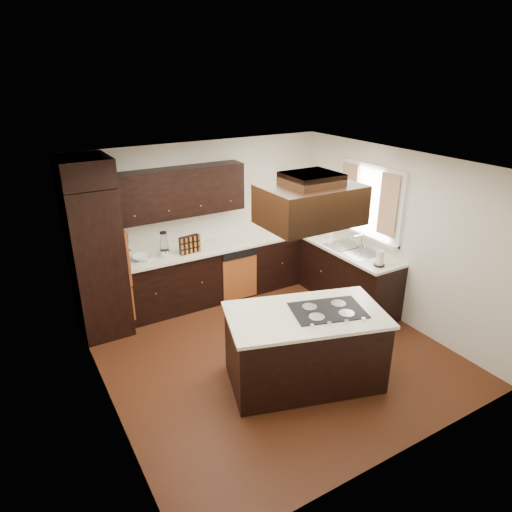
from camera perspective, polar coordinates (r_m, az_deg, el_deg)
name	(u,v)px	position (r m, az deg, el deg)	size (l,w,h in m)	color
floor	(272,352)	(6.24, 2.04, -11.92)	(4.20, 4.20, 0.02)	#5D2C16
ceiling	(275,164)	(5.24, 2.42, 11.41)	(4.20, 4.20, 0.02)	silver
wall_back	(203,220)	(7.37, -6.64, 4.46)	(4.20, 0.02, 2.50)	silver
wall_front	(404,351)	(4.23, 18.06, -11.26)	(4.20, 0.02, 2.50)	silver
wall_left	(99,309)	(4.93, -19.08, -6.23)	(0.02, 4.20, 2.50)	silver
wall_right	(396,236)	(6.92, 17.14, 2.35)	(0.02, 4.20, 2.50)	silver
oven_column	(97,262)	(6.59, -19.28, -0.71)	(0.65, 0.75, 2.12)	black
wall_oven_face	(122,253)	(6.63, -16.42, 0.36)	(0.05, 0.62, 0.78)	#B35B27
base_cabinets_back	(215,273)	(7.42, -5.13, -2.09)	(2.93, 0.60, 0.88)	black
base_cabinets_right	(336,270)	(7.61, 9.96, -1.70)	(0.60, 2.40, 0.88)	black
countertop_back	(215,247)	(7.22, -5.21, 1.18)	(2.93, 0.63, 0.04)	white
countertop_right	(337,244)	(7.42, 10.10, 1.51)	(0.63, 2.40, 0.04)	white
upper_cabinets	(180,192)	(6.90, -9.52, 7.89)	(2.00, 0.34, 0.72)	black
dishwasher_front	(240,278)	(7.31, -2.05, -2.76)	(0.60, 0.05, 0.72)	#B35B27
window_frame	(370,201)	(7.13, 14.09, 6.66)	(0.06, 1.32, 1.12)	white
window_pane	(372,201)	(7.15, 14.25, 6.69)	(0.00, 1.20, 1.00)	white
curtain_left	(388,205)	(6.80, 16.20, 6.11)	(0.02, 0.34, 0.90)	beige
curtain_right	(349,192)	(7.37, 11.53, 7.80)	(0.02, 0.34, 0.90)	beige
sink_rim	(353,249)	(7.18, 11.99, 0.84)	(0.52, 0.84, 0.01)	silver
island	(304,349)	(5.53, 6.06, -11.46)	(1.74, 0.95, 0.88)	black
island_top	(306,315)	(5.29, 6.27, -7.32)	(1.80, 1.01, 0.04)	white
cooktop	(328,310)	(5.36, 8.96, -6.72)	(0.82, 0.55, 0.01)	black
range_hood	(310,205)	(4.94, 6.80, 6.41)	(1.05, 0.72, 0.42)	black
hood_duct	(311,179)	(4.88, 6.95, 9.51)	(0.55, 0.50, 0.13)	black
blender_base	(165,253)	(6.89, -11.33, 0.36)	(0.15, 0.15, 0.10)	silver
blender_pitcher	(164,242)	(6.83, -11.45, 1.76)	(0.13, 0.13, 0.26)	silver
spice_rack	(190,244)	(6.92, -8.30, 1.44)	(0.32, 0.08, 0.27)	black
mixing_bowl	(143,257)	(6.84, -14.00, -0.17)	(0.29, 0.29, 0.07)	white
soap_bottle	(330,233)	(7.56, 9.19, 2.82)	(0.08, 0.08, 0.17)	white
paper_towel	(380,258)	(6.63, 15.22, -0.28)	(0.11, 0.11, 0.23)	white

